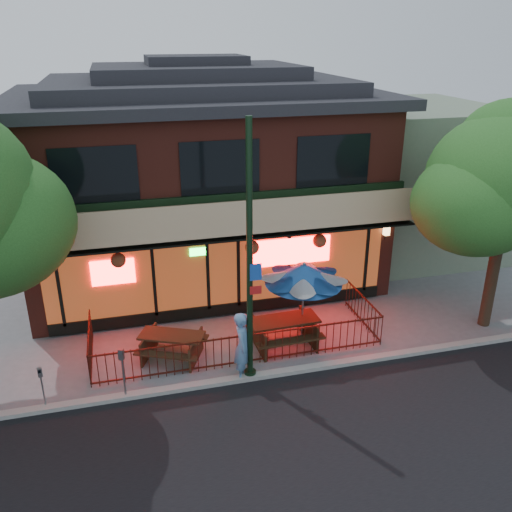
% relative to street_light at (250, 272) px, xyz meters
% --- Properties ---
extents(ground, '(80.00, 80.00, 0.00)m').
position_rel_street_light_xyz_m(ground, '(-0.00, 0.40, -3.15)').
color(ground, gray).
rests_on(ground, ground).
extents(curb, '(80.00, 0.25, 0.12)m').
position_rel_street_light_xyz_m(curb, '(-0.00, -0.10, -3.09)').
color(curb, '#999993').
rests_on(curb, ground).
extents(restaurant_building, '(12.96, 9.49, 8.05)m').
position_rel_street_light_xyz_m(restaurant_building, '(-0.00, 7.51, 0.98)').
color(restaurant_building, maroon).
rests_on(restaurant_building, ground).
extents(neighbor_building, '(6.00, 7.00, 6.00)m').
position_rel_street_light_xyz_m(neighbor_building, '(9.00, 8.10, -0.15)').
color(neighbor_building, slate).
rests_on(neighbor_building, ground).
extents(patio_fence, '(8.44, 2.62, 1.00)m').
position_rel_street_light_xyz_m(patio_fence, '(-0.00, 0.91, -2.52)').
color(patio_fence, '#40150D').
rests_on(patio_fence, ground).
extents(street_light, '(0.43, 0.32, 7.00)m').
position_rel_street_light_xyz_m(street_light, '(0.00, 0.00, 0.00)').
color(street_light, black).
rests_on(street_light, ground).
extents(street_tree_right, '(4.80, 4.80, 7.02)m').
position_rel_street_light_xyz_m(street_tree_right, '(8.04, 0.99, 1.81)').
color(street_tree_right, '#37261B').
rests_on(street_tree_right, ground).
extents(picnic_table_left, '(2.24, 2.03, 0.78)m').
position_rel_street_light_xyz_m(picnic_table_left, '(-1.94, 1.47, -2.64)').
color(picnic_table_left, '#3A2515').
rests_on(picnic_table_left, ground).
extents(picnic_table_right, '(2.12, 1.66, 0.88)m').
position_rel_street_light_xyz_m(picnic_table_right, '(1.37, 1.34, -2.57)').
color(picnic_table_right, '#312111').
rests_on(picnic_table_right, ground).
extents(patio_umbrella, '(2.27, 2.27, 2.60)m').
position_rel_street_light_xyz_m(patio_umbrella, '(1.99, 1.48, -0.93)').
color(patio_umbrella, gray).
rests_on(patio_umbrella, ground).
extents(pedestrian, '(0.66, 0.83, 1.97)m').
position_rel_street_light_xyz_m(pedestrian, '(-0.19, 0.05, -2.17)').
color(pedestrian, '#5883B1').
rests_on(pedestrian, ground).
extents(parking_meter_near, '(0.16, 0.15, 1.47)m').
position_rel_street_light_xyz_m(parking_meter_near, '(-3.33, -0.08, -2.16)').
color(parking_meter_near, gray).
rests_on(parking_meter_near, ground).
extents(parking_meter_far, '(0.12, 0.11, 1.19)m').
position_rel_street_light_xyz_m(parking_meter_far, '(-5.28, 0.00, -2.34)').
color(parking_meter_far, gray).
rests_on(parking_meter_far, ground).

